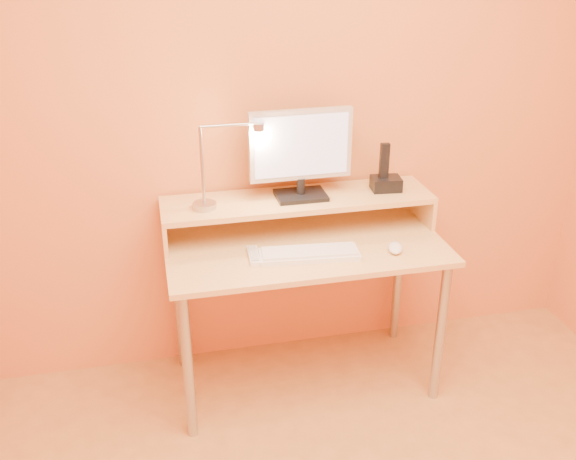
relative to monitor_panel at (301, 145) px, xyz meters
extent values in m
cube|color=#E47241|center=(-0.01, 0.16, 0.13)|extent=(3.00, 0.04, 2.50)
cylinder|color=#ABABB1|center=(-0.56, -0.41, -0.77)|extent=(0.04, 0.04, 0.69)
cylinder|color=#ABABB1|center=(0.54, -0.41, -0.77)|extent=(0.04, 0.04, 0.69)
cylinder|color=#ABABB1|center=(-0.56, 0.09, -0.77)|extent=(0.04, 0.04, 0.69)
cylinder|color=#ABABB1|center=(0.54, 0.09, -0.77)|extent=(0.04, 0.04, 0.69)
cube|color=#E5C178|center=(-0.01, -0.16, -0.41)|extent=(1.20, 0.60, 0.02)
cube|color=#E5C178|center=(-0.60, -0.01, -0.33)|extent=(0.02, 0.30, 0.14)
cube|color=#E5C178|center=(0.58, -0.01, -0.33)|extent=(0.02, 0.30, 0.14)
cube|color=#E5C178|center=(-0.01, -0.01, -0.25)|extent=(1.20, 0.30, 0.02)
cube|color=black|center=(0.00, -0.01, -0.23)|extent=(0.22, 0.16, 0.02)
cylinder|color=black|center=(0.00, -0.01, -0.19)|extent=(0.04, 0.04, 0.07)
cube|color=silver|center=(0.00, 0.00, 0.00)|extent=(0.45, 0.04, 0.31)
cube|color=black|center=(0.00, 0.02, 0.00)|extent=(0.40, 0.02, 0.26)
cube|color=silver|center=(0.00, -0.02, 0.00)|extent=(0.41, 0.01, 0.27)
cylinder|color=#ABABB1|center=(-0.43, -0.04, -0.23)|extent=(0.10, 0.10, 0.02)
cylinder|color=#ABABB1|center=(-0.43, -0.04, -0.05)|extent=(0.01, 0.01, 0.33)
cylinder|color=#ABABB1|center=(-0.31, -0.04, 0.12)|extent=(0.24, 0.01, 0.01)
cylinder|color=#ABABB1|center=(-0.19, -0.04, 0.10)|extent=(0.04, 0.04, 0.03)
cylinder|color=#FFEAC6|center=(-0.19, -0.04, 0.09)|extent=(0.03, 0.03, 0.00)
cube|color=black|center=(0.40, -0.01, -0.21)|extent=(0.14, 0.11, 0.06)
cube|color=black|center=(0.38, -0.01, -0.10)|extent=(0.04, 0.03, 0.16)
cube|color=#1B4BFF|center=(0.44, -0.06, -0.21)|extent=(0.01, 0.00, 0.04)
cube|color=white|center=(-0.03, -0.27, -0.39)|extent=(0.42, 0.17, 0.02)
ellipsoid|color=white|center=(0.34, -0.31, -0.38)|extent=(0.09, 0.12, 0.04)
cube|color=white|center=(-0.25, -0.23, -0.39)|extent=(0.05, 0.16, 0.02)
camera|label=1|loc=(-0.64, -2.58, 0.85)|focal=40.40mm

